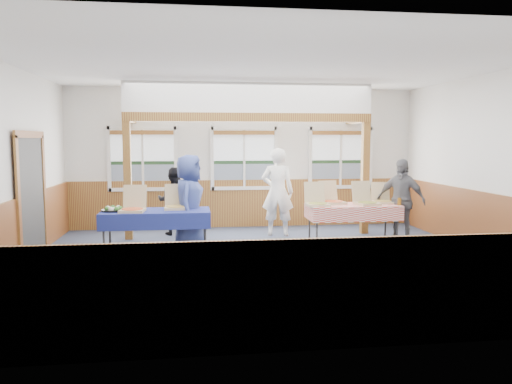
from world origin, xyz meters
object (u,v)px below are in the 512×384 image
woman_black (174,201)px  person_grey (401,200)px  table_left (156,213)px  table_right (353,207)px  man_blue (189,201)px  woman_white (278,192)px

woman_black → person_grey: person_grey is taller
table_left → woman_black: (0.26, 1.63, 0.02)m
table_right → man_blue: size_ratio=1.09×
woman_white → person_grey: 2.51m
person_grey → woman_white: bearing=-159.1°
woman_white → man_blue: (-1.85, -0.96, -0.05)m
table_left → table_right: (3.80, 0.34, -0.00)m
table_left → woman_white: woman_white is taller
man_blue → table_left: bearing=125.9°
table_right → woman_white: 1.64m
man_blue → person_grey: (4.17, 0.01, -0.05)m
woman_white → person_grey: bearing=170.5°
man_blue → person_grey: size_ratio=1.06×
table_left → man_blue: bearing=45.5°
table_right → person_grey: bearing=10.8°
table_left → table_right: same height
woman_white → man_blue: woman_white is taller
table_left → person_grey: size_ratio=1.27×
table_right → man_blue: man_blue is taller
woman_black → man_blue: man_blue is taller
woman_white → man_blue: 2.09m
person_grey → woman_black: bearing=-153.5°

